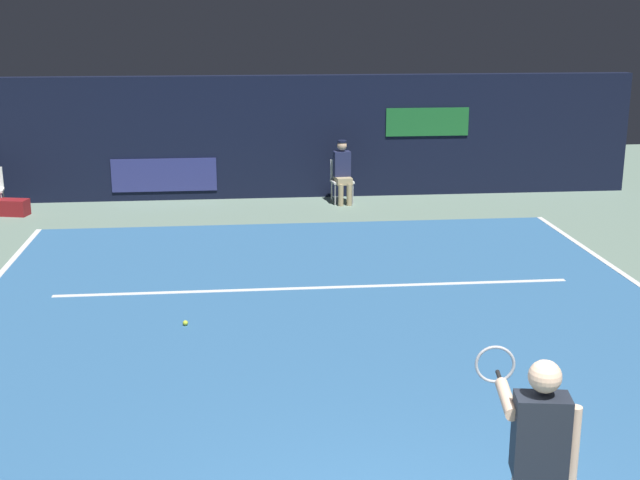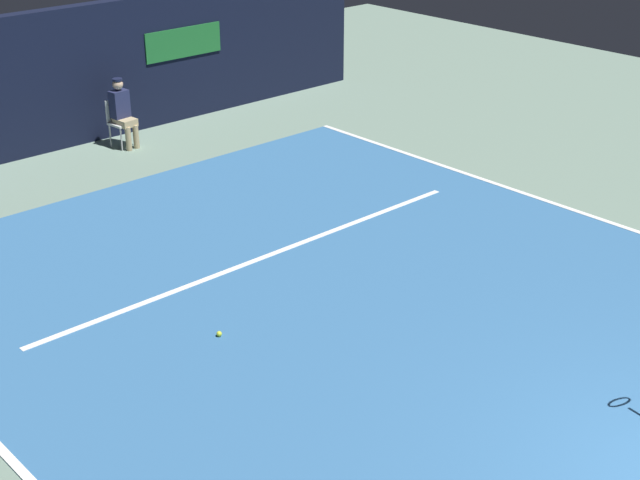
% 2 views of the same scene
% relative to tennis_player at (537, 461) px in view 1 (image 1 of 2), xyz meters
% --- Properties ---
extents(ground_plane, '(29.56, 29.56, 0.00)m').
position_rel_tennis_player_xyz_m(ground_plane, '(-0.86, 4.62, -0.99)').
color(ground_plane, slate).
extents(court_surface, '(9.61, 11.99, 0.01)m').
position_rel_tennis_player_xyz_m(court_surface, '(-0.86, 4.62, -0.98)').
color(court_surface, '#336699').
rests_on(court_surface, ground).
extents(line_service, '(7.50, 0.10, 0.01)m').
position_rel_tennis_player_xyz_m(line_service, '(-0.86, 6.72, -0.97)').
color(line_service, white).
rests_on(line_service, court_surface).
extents(back_wall, '(15.02, 0.33, 2.60)m').
position_rel_tennis_player_xyz_m(back_wall, '(-0.86, 13.10, 0.31)').
color(back_wall, black).
rests_on(back_wall, ground).
extents(tennis_player, '(0.51, 1.00, 1.73)m').
position_rel_tennis_player_xyz_m(tennis_player, '(0.00, 0.00, 0.00)').
color(tennis_player, beige).
rests_on(tennis_player, ground).
extents(line_judge_on_chair, '(0.48, 0.56, 1.32)m').
position_rel_tennis_player_xyz_m(line_judge_on_chair, '(0.24, 12.29, -0.30)').
color(line_judge_on_chair, white).
rests_on(line_judge_on_chair, ground).
extents(tennis_ball, '(0.07, 0.07, 0.07)m').
position_rel_tennis_player_xyz_m(tennis_ball, '(-2.67, 5.38, -0.94)').
color(tennis_ball, '#CCE033').
rests_on(tennis_ball, court_surface).
extents(equipment_bag, '(0.89, 0.51, 0.32)m').
position_rel_tennis_player_xyz_m(equipment_bag, '(-6.49, 11.89, -0.83)').
color(equipment_bag, maroon).
rests_on(equipment_bag, ground).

